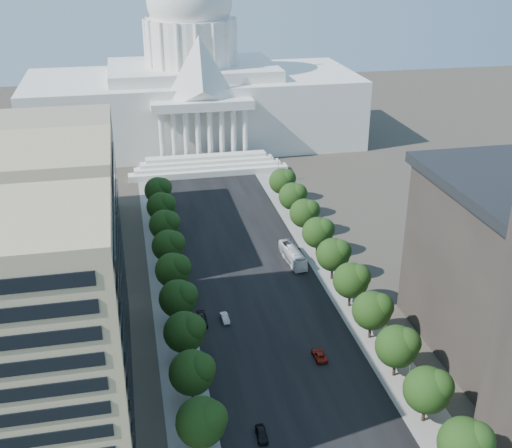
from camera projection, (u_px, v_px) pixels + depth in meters
road_asphalt at (240, 251)px, 159.56m from camera, size 30.00×260.00×0.01m
sidewalk_left at (163, 258)px, 156.05m from camera, size 8.00×260.00×0.02m
sidewalk_right at (314, 244)px, 163.08m from camera, size 8.00×260.00×0.02m
capitol at (193, 89)px, 235.93m from camera, size 120.00×56.00×73.00m
office_block_left_far at (35, 195)px, 153.41m from camera, size 38.00×52.00×30.00m
tree_l_b at (203, 421)px, 94.60m from camera, size 7.79×7.60×9.97m
tree_l_c at (194, 371)px, 105.30m from camera, size 7.79×7.60×9.97m
tree_l_d at (186, 331)px, 116.00m from camera, size 7.79×7.60×9.97m
tree_l_e at (180, 298)px, 126.70m from camera, size 7.79×7.60×9.97m
tree_l_f at (174, 269)px, 137.40m from camera, size 7.79×7.60×9.97m
tree_l_g at (170, 245)px, 148.11m from camera, size 7.79×7.60×9.97m
tree_l_h at (166, 224)px, 158.81m from camera, size 7.79×7.60×9.97m
tree_l_i at (162, 206)px, 169.51m from camera, size 7.79×7.60×9.97m
tree_l_j at (159, 190)px, 180.21m from camera, size 7.79×7.60×9.97m
tree_r_a at (467, 443)px, 90.55m from camera, size 7.79×7.60×9.97m
tree_r_b at (430, 389)px, 101.26m from camera, size 7.79×7.60×9.97m
tree_r_c at (399, 345)px, 111.96m from camera, size 7.79×7.60×9.97m
tree_r_d at (374, 310)px, 122.66m from camera, size 7.79×7.60×9.97m
tree_r_e at (353, 279)px, 133.36m from camera, size 7.79×7.60×9.97m
tree_r_f at (335, 254)px, 144.06m from camera, size 7.79×7.60×9.97m
tree_r_g at (319, 232)px, 154.77m from camera, size 7.79×7.60×9.97m
tree_r_h at (306, 212)px, 165.47m from camera, size 7.79×7.60×9.97m
tree_r_i at (294, 195)px, 176.17m from camera, size 7.79×7.60×9.97m
tree_r_j at (283, 180)px, 186.87m from camera, size 7.79×7.60×9.97m
streetlight_b at (409, 350)px, 111.79m from camera, size 2.61×0.44×9.00m
streetlight_c at (359, 281)px, 134.09m from camera, size 2.61×0.44×9.00m
streetlight_d at (324, 231)px, 156.38m from camera, size 2.61×0.44×9.00m
streetlight_e at (297, 194)px, 178.68m from camera, size 2.61×0.44×9.00m
streetlight_f at (276, 165)px, 200.97m from camera, size 2.61×0.44×9.00m
car_dark_a at (262, 434)px, 100.17m from camera, size 1.80×4.21×1.42m
car_silver at (225, 318)px, 130.50m from camera, size 1.74×4.19×1.35m
car_red at (319, 355)px, 119.08m from camera, size 2.24×4.70×1.30m
car_dark_b at (202, 320)px, 129.59m from camera, size 2.26×5.35×1.54m
city_bus at (293, 255)px, 153.58m from camera, size 4.07×13.01×3.57m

